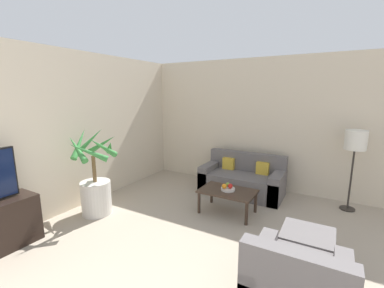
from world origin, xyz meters
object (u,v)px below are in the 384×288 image
object	(u,v)px
sofa_loveseat	(242,180)
armchair	(297,287)
coffee_table	(228,193)
apple_red	(230,186)
fruit_bowl	(228,189)
apple_green	(228,184)
orange_fruit	(224,186)
potted_palm	(95,185)
ottoman	(307,247)
floor_lamp	(355,144)

from	to	relation	value
sofa_loveseat	armchair	xyz separation A→B (m)	(1.38, -2.55, -0.01)
coffee_table	apple_red	world-z (taller)	apple_red
coffee_table	armchair	world-z (taller)	armchair
fruit_bowl	apple_green	bearing A→B (deg)	116.26
orange_fruit	potted_palm	bearing A→B (deg)	-150.36
orange_fruit	armchair	distance (m)	2.05
orange_fruit	ottoman	bearing A→B (deg)	-26.72
ottoman	fruit_bowl	bearing A→B (deg)	150.69
fruit_bowl	apple_red	xyz separation A→B (m)	(0.04, 0.00, 0.06)
coffee_table	apple_red	size ratio (longest dim) A/B	11.11
sofa_loveseat	apple_red	xyz separation A→B (m)	(0.11, -0.96, 0.21)
armchair	apple_red	bearing A→B (deg)	128.61
coffee_table	orange_fruit	distance (m)	0.15
coffee_table	fruit_bowl	xyz separation A→B (m)	(0.00, 0.00, 0.07)
armchair	ottoman	bearing A→B (deg)	90.16
apple_green	armchair	distance (m)	2.13
potted_palm	apple_green	size ratio (longest dim) A/B	20.27
apple_green	ottoman	size ratio (longest dim) A/B	0.12
sofa_loveseat	apple_green	xyz separation A→B (m)	(0.04, -0.90, 0.20)
coffee_table	ottoman	bearing A→B (deg)	-29.16
fruit_bowl	armchair	bearing A→B (deg)	-50.53
apple_red	ottoman	bearing A→B (deg)	-30.12
potted_palm	armchair	size ratio (longest dim) A/B	1.66
sofa_loveseat	apple_red	bearing A→B (deg)	-83.37
apple_red	armchair	size ratio (longest dim) A/B	0.09
sofa_loveseat	apple_green	bearing A→B (deg)	-87.21
floor_lamp	orange_fruit	size ratio (longest dim) A/B	17.28
armchair	orange_fruit	bearing A→B (deg)	131.40
fruit_bowl	armchair	distance (m)	2.06
ottoman	apple_green	bearing A→B (deg)	149.23
armchair	sofa_loveseat	bearing A→B (deg)	118.43
potted_palm	coffee_table	bearing A→B (deg)	30.21
potted_palm	sofa_loveseat	world-z (taller)	potted_palm
armchair	ottoman	size ratio (longest dim) A/B	1.48
fruit_bowl	orange_fruit	world-z (taller)	orange_fruit
coffee_table	ottoman	distance (m)	1.50
sofa_loveseat	ottoman	distance (m)	2.18
orange_fruit	apple_red	bearing A→B (deg)	33.86
apple_red	apple_green	xyz separation A→B (m)	(-0.07, 0.06, -0.01)
potted_palm	fruit_bowl	distance (m)	2.20
potted_palm	sofa_loveseat	size ratio (longest dim) A/B	0.90
sofa_loveseat	floor_lamp	xyz separation A→B (m)	(1.85, 0.18, 0.90)
fruit_bowl	apple_red	bearing A→B (deg)	4.52
floor_lamp	apple_green	bearing A→B (deg)	-149.03
potted_palm	ottoman	distance (m)	3.24
sofa_loveseat	floor_lamp	bearing A→B (deg)	5.63
apple_green	orange_fruit	world-z (taller)	orange_fruit
apple_green	orange_fruit	xyz separation A→B (m)	(-0.01, -0.12, 0.00)
apple_green	floor_lamp	bearing A→B (deg)	30.97
sofa_loveseat	armchair	size ratio (longest dim) A/B	1.84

